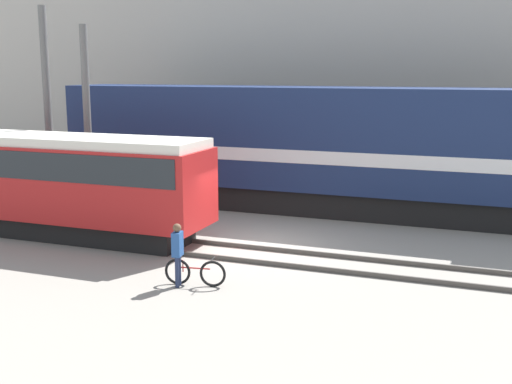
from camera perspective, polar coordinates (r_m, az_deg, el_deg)
ground_plane at (r=20.66m, az=-0.06°, el=-4.90°), size 120.00×120.00×0.00m
track_near at (r=19.75m, az=-1.10°, el=-5.44°), size 60.00×1.50×0.14m
track_far at (r=26.01m, az=4.51°, el=-1.48°), size 60.00×1.51×0.14m
building_backdrop at (r=34.15m, az=8.98°, el=10.87°), size 47.29×6.00×11.40m
freight_locomotive at (r=25.47m, az=5.63°, el=3.97°), size 21.27×3.04×5.54m
streetcar at (r=23.01m, az=-18.30°, el=1.20°), size 11.84×2.54×3.44m
bicycle at (r=17.05m, az=-5.44°, el=-7.14°), size 1.66×0.46×0.77m
person at (r=16.84m, az=-6.99°, el=-5.01°), size 0.27×0.39×1.70m
utility_pole_center at (r=26.95m, az=-18.03°, el=6.95°), size 0.30×0.30×8.04m
utility_pole_right at (r=25.86m, az=-14.76°, el=6.14°), size 0.29×0.29×7.29m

